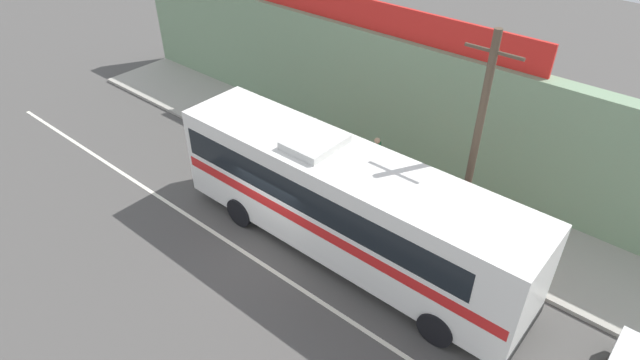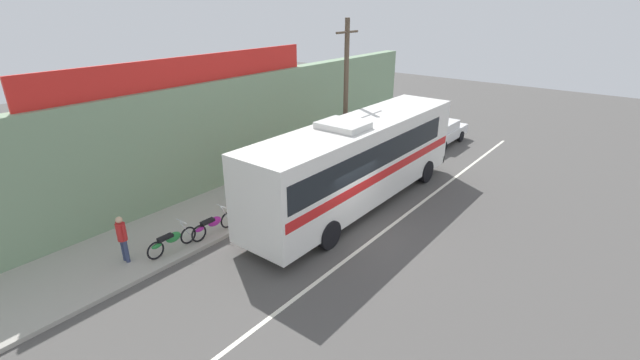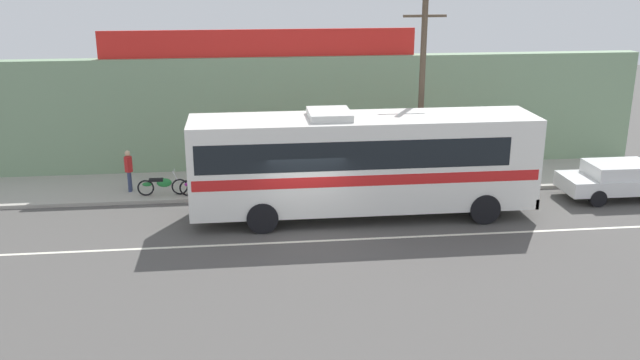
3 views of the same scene
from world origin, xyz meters
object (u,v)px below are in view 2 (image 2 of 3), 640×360
object	(u,v)px
utility_pole	(346,96)
motorcycle_blue	(171,240)
parked_car	(439,132)
intercity_bus	(358,158)
motorcycle_green	(213,224)
pedestrian_near_shop	(266,168)
pedestrian_far_right	(257,181)
pedestrian_far_left	(122,236)

from	to	relation	value
utility_pole	motorcycle_blue	xyz separation A→B (m)	(-9.75, 0.13, -3.25)
parked_car	utility_pole	world-z (taller)	utility_pole
utility_pole	intercity_bus	bearing A→B (deg)	-136.62
intercity_bus	parked_car	distance (m)	10.11
motorcycle_green	parked_car	bearing A→B (deg)	-6.12
intercity_bus	pedestrian_near_shop	bearing A→B (deg)	110.38
intercity_bus	motorcycle_blue	distance (m)	7.69
pedestrian_far_right	pedestrian_near_shop	xyz separation A→B (m)	(1.18, 0.65, 0.06)
intercity_bus	parked_car	size ratio (longest dim) A/B	2.67
utility_pole	pedestrian_near_shop	bearing A→B (deg)	162.58
parked_car	pedestrian_far_right	size ratio (longest dim) A/B	2.64
motorcycle_green	pedestrian_far_right	world-z (taller)	pedestrian_far_right
utility_pole	motorcycle_blue	world-z (taller)	utility_pole
pedestrian_far_right	pedestrian_near_shop	distance (m)	1.35
intercity_bus	motorcycle_blue	size ratio (longest dim) A/B	6.27
pedestrian_near_shop	pedestrian_far_right	bearing A→B (deg)	-151.12
intercity_bus	pedestrian_far_left	world-z (taller)	intercity_bus
pedestrian_far_right	pedestrian_near_shop	size ratio (longest dim) A/B	0.95
utility_pole	pedestrian_far_right	world-z (taller)	utility_pole
utility_pole	pedestrian_far_right	xyz separation A→B (m)	(-5.30, 0.64, -2.71)
pedestrian_far_right	pedestrian_far_left	size ratio (longest dim) A/B	1.04
motorcycle_green	utility_pole	bearing A→B (deg)	0.43
motorcycle_blue	motorcycle_green	size ratio (longest dim) A/B	0.99
pedestrian_near_shop	pedestrian_far_left	distance (m)	6.90
intercity_bus	motorcycle_green	distance (m)	6.20
intercity_bus	motorcycle_green	size ratio (longest dim) A/B	6.20
intercity_bus	motorcycle_green	xyz separation A→B (m)	(-5.48, 2.49, -1.50)
parked_car	pedestrian_near_shop	distance (m)	11.82
parked_car	utility_pole	size ratio (longest dim) A/B	0.62
pedestrian_far_left	pedestrian_near_shop	bearing A→B (deg)	4.29
motorcycle_blue	motorcycle_green	world-z (taller)	same
utility_pole	motorcycle_blue	distance (m)	10.28
utility_pole	parked_car	bearing A→B (deg)	-13.29
motorcycle_green	pedestrian_near_shop	bearing A→B (deg)	18.49
utility_pole	motorcycle_green	xyz separation A→B (m)	(-8.18, -0.06, -3.25)
utility_pole	pedestrian_far_right	bearing A→B (deg)	173.07
utility_pole	pedestrian_far_left	distance (m)	11.38
parked_car	pedestrian_far_left	size ratio (longest dim) A/B	2.75
motorcycle_blue	pedestrian_near_shop	xyz separation A→B (m)	(5.62, 1.17, 0.60)
utility_pole	pedestrian_far_right	distance (m)	5.99
utility_pole	motorcycle_green	distance (m)	8.80
motorcycle_green	pedestrian_far_right	xyz separation A→B (m)	(2.88, 0.71, 0.54)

